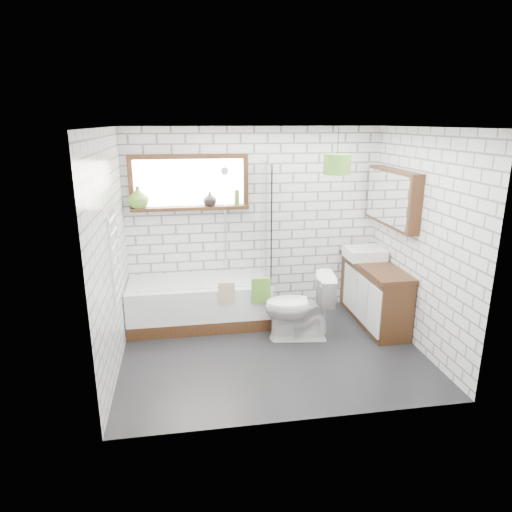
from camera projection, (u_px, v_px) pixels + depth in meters
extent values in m
cube|color=black|center=(272.00, 351.00, 5.30)|extent=(3.40, 2.60, 0.01)
cube|color=white|center=(275.00, 127.00, 4.58)|extent=(3.40, 2.60, 0.01)
cube|color=white|center=(254.00, 222.00, 6.17)|extent=(3.40, 0.01, 2.50)
cube|color=white|center=(305.00, 289.00, 3.70)|extent=(3.40, 0.01, 2.50)
cube|color=white|center=(110.00, 254.00, 4.67)|extent=(0.01, 2.60, 2.50)
cube|color=white|center=(420.00, 241.00, 5.20)|extent=(0.01, 2.60, 2.50)
cube|color=#311B0D|center=(189.00, 183.00, 5.84)|extent=(1.52, 0.16, 0.68)
cube|color=white|center=(115.00, 259.00, 4.70)|extent=(0.06, 0.52, 1.00)
cube|color=#311B0D|center=(392.00, 198.00, 5.64)|extent=(0.16, 1.20, 0.70)
cylinder|color=silver|center=(225.00, 216.00, 6.04)|extent=(0.02, 0.02, 1.30)
cube|color=white|center=(199.00, 302.00, 5.94)|extent=(1.80, 0.79, 0.58)
cube|color=white|center=(266.00, 222.00, 5.78)|extent=(0.02, 0.72, 1.50)
cube|color=#4B7D25|center=(261.00, 290.00, 5.61)|extent=(0.23, 0.06, 0.32)
cube|color=tan|center=(226.00, 292.00, 5.54)|extent=(0.20, 0.05, 0.26)
cube|color=#311B0D|center=(374.00, 293.00, 5.97)|extent=(0.45, 1.40, 0.80)
cube|color=white|center=(365.00, 253.00, 6.06)|extent=(0.48, 0.42, 0.14)
cylinder|color=silver|center=(376.00, 248.00, 6.07)|extent=(0.04, 0.04, 0.17)
imported|color=white|center=(299.00, 306.00, 5.49)|extent=(0.57, 0.87, 0.83)
imported|color=#528228|center=(138.00, 199.00, 5.77)|extent=(0.31, 0.31, 0.28)
imported|color=black|center=(210.00, 200.00, 5.92)|extent=(0.23, 0.23, 0.18)
cylinder|color=#528228|center=(237.00, 199.00, 5.97)|extent=(0.08, 0.08, 0.20)
cylinder|color=#4B7D25|center=(337.00, 164.00, 5.06)|extent=(0.30, 0.30, 0.22)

